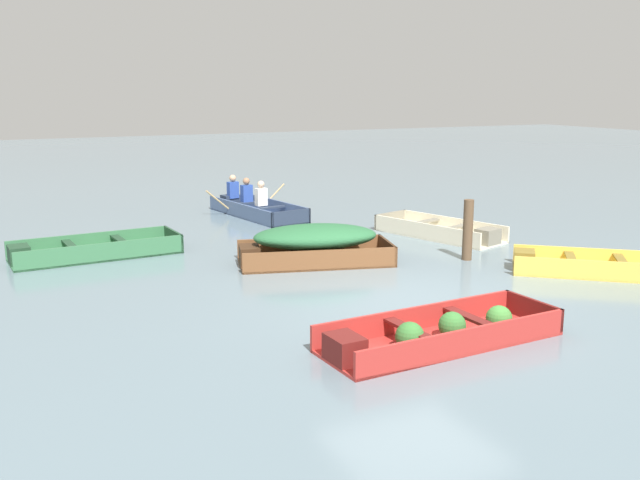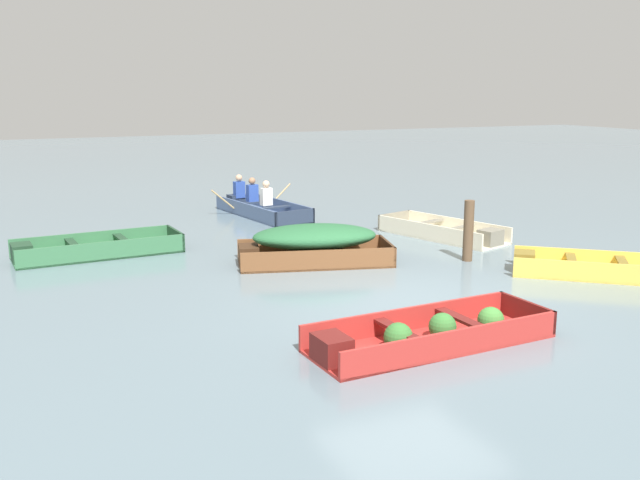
{
  "view_description": "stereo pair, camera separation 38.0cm",
  "coord_description": "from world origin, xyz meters",
  "px_view_note": "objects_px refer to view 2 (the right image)",
  "views": [
    {
      "loc": [
        -5.94,
        -8.8,
        3.22
      ],
      "look_at": [
        -0.11,
        3.22,
        0.35
      ],
      "focal_mm": 40.0,
      "sensor_mm": 36.0,
      "label": 1
    },
    {
      "loc": [
        -5.59,
        -8.96,
        3.22
      ],
      "look_at": [
        -0.11,
        3.22,
        0.35
      ],
      "focal_mm": 40.0,
      "sensor_mm": 36.0,
      "label": 2
    }
  ],
  "objects_px": {
    "skiff_yellow_outer_moored": "(588,268)",
    "rowboat_slate_blue_with_crew": "(259,206)",
    "skiff_green_far_moored": "(91,250)",
    "skiff_cream_near_moored": "(447,233)",
    "dinghy_red_foreground": "(428,335)",
    "skiff_wooden_brown_mid_moored": "(313,241)",
    "mooring_post": "(468,231)"
  },
  "relations": [
    {
      "from": "skiff_green_far_moored",
      "to": "skiff_cream_near_moored",
      "type": "bearing_deg",
      "value": -11.18
    },
    {
      "from": "mooring_post",
      "to": "dinghy_red_foreground",
      "type": "bearing_deg",
      "value": -131.62
    },
    {
      "from": "skiff_yellow_outer_moored",
      "to": "skiff_cream_near_moored",
      "type": "bearing_deg",
      "value": 97.43
    },
    {
      "from": "rowboat_slate_blue_with_crew",
      "to": "dinghy_red_foreground",
      "type": "bearing_deg",
      "value": -97.08
    },
    {
      "from": "dinghy_red_foreground",
      "to": "skiff_green_far_moored",
      "type": "relative_size",
      "value": 1.03
    },
    {
      "from": "dinghy_red_foreground",
      "to": "skiff_wooden_brown_mid_moored",
      "type": "distance_m",
      "value": 4.61
    },
    {
      "from": "skiff_cream_near_moored",
      "to": "mooring_post",
      "type": "height_order",
      "value": "mooring_post"
    },
    {
      "from": "rowboat_slate_blue_with_crew",
      "to": "skiff_cream_near_moored",
      "type": "bearing_deg",
      "value": -58.55
    },
    {
      "from": "skiff_cream_near_moored",
      "to": "skiff_yellow_outer_moored",
      "type": "xyz_separation_m",
      "value": [
        0.47,
        -3.64,
        -0.0
      ]
    },
    {
      "from": "skiff_cream_near_moored",
      "to": "rowboat_slate_blue_with_crew",
      "type": "height_order",
      "value": "rowboat_slate_blue_with_crew"
    },
    {
      "from": "skiff_wooden_brown_mid_moored",
      "to": "skiff_green_far_moored",
      "type": "height_order",
      "value": "skiff_wooden_brown_mid_moored"
    },
    {
      "from": "skiff_wooden_brown_mid_moored",
      "to": "rowboat_slate_blue_with_crew",
      "type": "bearing_deg",
      "value": 81.33
    },
    {
      "from": "rowboat_slate_blue_with_crew",
      "to": "skiff_green_far_moored",
      "type": "bearing_deg",
      "value": -146.02
    },
    {
      "from": "skiff_cream_near_moored",
      "to": "skiff_yellow_outer_moored",
      "type": "bearing_deg",
      "value": -82.57
    },
    {
      "from": "skiff_wooden_brown_mid_moored",
      "to": "rowboat_slate_blue_with_crew",
      "type": "xyz_separation_m",
      "value": [
        0.82,
        5.37,
        -0.21
      ]
    },
    {
      "from": "skiff_yellow_outer_moored",
      "to": "skiff_wooden_brown_mid_moored",
      "type": "bearing_deg",
      "value": 145.62
    },
    {
      "from": "dinghy_red_foreground",
      "to": "skiff_green_far_moored",
      "type": "bearing_deg",
      "value": 115.57
    },
    {
      "from": "skiff_wooden_brown_mid_moored",
      "to": "skiff_yellow_outer_moored",
      "type": "relative_size",
      "value": 1.08
    },
    {
      "from": "skiff_wooden_brown_mid_moored",
      "to": "skiff_green_far_moored",
      "type": "xyz_separation_m",
      "value": [
        -3.71,
        2.31,
        -0.3
      ]
    },
    {
      "from": "dinghy_red_foreground",
      "to": "skiff_wooden_brown_mid_moored",
      "type": "height_order",
      "value": "skiff_wooden_brown_mid_moored"
    },
    {
      "from": "skiff_green_far_moored",
      "to": "skiff_yellow_outer_moored",
      "type": "relative_size",
      "value": 1.14
    },
    {
      "from": "skiff_yellow_outer_moored",
      "to": "rowboat_slate_blue_with_crew",
      "type": "bearing_deg",
      "value": 111.62
    },
    {
      "from": "skiff_yellow_outer_moored",
      "to": "rowboat_slate_blue_with_crew",
      "type": "height_order",
      "value": "rowboat_slate_blue_with_crew"
    },
    {
      "from": "skiff_wooden_brown_mid_moored",
      "to": "mooring_post",
      "type": "height_order",
      "value": "mooring_post"
    },
    {
      "from": "skiff_green_far_moored",
      "to": "rowboat_slate_blue_with_crew",
      "type": "bearing_deg",
      "value": 33.98
    },
    {
      "from": "dinghy_red_foreground",
      "to": "skiff_green_far_moored",
      "type": "xyz_separation_m",
      "value": [
        -3.3,
        6.89,
        -0.02
      ]
    },
    {
      "from": "skiff_green_far_moored",
      "to": "skiff_yellow_outer_moored",
      "type": "distance_m",
      "value": 9.27
    },
    {
      "from": "skiff_green_far_moored",
      "to": "rowboat_slate_blue_with_crew",
      "type": "relative_size",
      "value": 0.95
    },
    {
      "from": "skiff_cream_near_moored",
      "to": "mooring_post",
      "type": "distance_m",
      "value": 2.11
    },
    {
      "from": "skiff_wooden_brown_mid_moored",
      "to": "mooring_post",
      "type": "xyz_separation_m",
      "value": [
        2.75,
        -1.02,
        0.15
      ]
    },
    {
      "from": "skiff_wooden_brown_mid_moored",
      "to": "skiff_yellow_outer_moored",
      "type": "height_order",
      "value": "skiff_wooden_brown_mid_moored"
    },
    {
      "from": "skiff_green_far_moored",
      "to": "skiff_yellow_outer_moored",
      "type": "bearing_deg",
      "value": -33.21
    }
  ]
}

